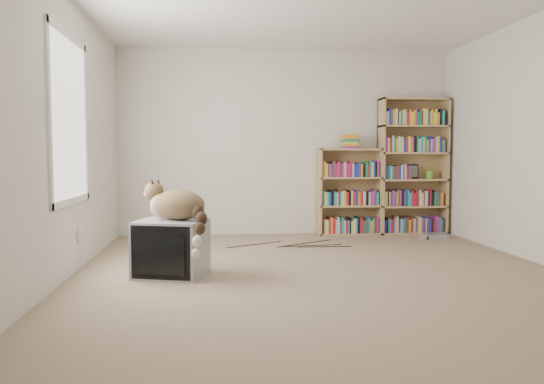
{
  "coord_description": "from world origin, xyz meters",
  "views": [
    {
      "loc": [
        -0.94,
        -4.69,
        1.08
      ],
      "look_at": [
        -0.35,
        1.0,
        0.68
      ],
      "focal_mm": 35.0,
      "sensor_mm": 36.0,
      "label": 1
    }
  ],
  "objects": [
    {
      "name": "floor",
      "position": [
        0.0,
        0.0,
        0.0
      ],
      "size": [
        4.5,
        5.0,
        0.01
      ],
      "primitive_type": "cube",
      "color": "tan",
      "rests_on": "ground"
    },
    {
      "name": "wall_back",
      "position": [
        0.0,
        2.5,
        1.25
      ],
      "size": [
        4.5,
        0.02,
        2.5
      ],
      "primitive_type": "cube",
      "color": "silver",
      "rests_on": "floor"
    },
    {
      "name": "wall_front",
      "position": [
        0.0,
        -2.5,
        1.25
      ],
      "size": [
        4.5,
        0.02,
        2.5
      ],
      "primitive_type": "cube",
      "color": "silver",
      "rests_on": "floor"
    },
    {
      "name": "wall_left",
      "position": [
        -2.25,
        0.0,
        1.25
      ],
      "size": [
        0.02,
        5.0,
        2.5
      ],
      "primitive_type": "cube",
      "color": "silver",
      "rests_on": "floor"
    },
    {
      "name": "window",
      "position": [
        -2.24,
        0.2,
        1.4
      ],
      "size": [
        0.02,
        1.22,
        1.52
      ],
      "primitive_type": "cube",
      "color": "white",
      "rests_on": "wall_left"
    },
    {
      "name": "crt_tv",
      "position": [
        -1.35,
        0.08,
        0.25
      ],
      "size": [
        0.7,
        0.66,
        0.5
      ],
      "rotation": [
        0.0,
        0.0,
        -0.28
      ],
      "color": "#959597",
      "rests_on": "floor"
    },
    {
      "name": "cat",
      "position": [
        -1.26,
        0.03,
        0.6
      ],
      "size": [
        0.67,
        0.75,
        0.6
      ],
      "rotation": [
        0.0,
        0.0,
        -0.43
      ],
      "color": "#3B2718",
      "rests_on": "crt_tv"
    },
    {
      "name": "bookcase_tall",
      "position": [
        1.74,
        2.36,
        0.88
      ],
      "size": [
        0.92,
        0.3,
        1.85
      ],
      "color": "#A67D53",
      "rests_on": "floor"
    },
    {
      "name": "bookcase_short",
      "position": [
        0.85,
        2.36,
        0.53
      ],
      "size": [
        0.85,
        0.3,
        1.17
      ],
      "color": "#A67D53",
      "rests_on": "floor"
    },
    {
      "name": "book_stack",
      "position": [
        0.83,
        2.3,
        1.26
      ],
      "size": [
        0.22,
        0.28,
        0.18
      ],
      "primitive_type": "cube",
      "color": "#B51830",
      "rests_on": "bookcase_short"
    },
    {
      "name": "green_mug",
      "position": [
        1.97,
        2.34,
        0.81
      ],
      "size": [
        0.1,
        0.1,
        0.11
      ],
      "primitive_type": "cylinder",
      "color": "#5FA42E",
      "rests_on": "bookcase_tall"
    },
    {
      "name": "framed_print",
      "position": [
        1.78,
        2.44,
        0.85
      ],
      "size": [
        0.15,
        0.05,
        0.2
      ],
      "primitive_type": "cube",
      "rotation": [
        -0.17,
        0.0,
        0.0
      ],
      "color": "black",
      "rests_on": "bookcase_tall"
    },
    {
      "name": "dvd_player",
      "position": [
        1.84,
        1.81,
        0.04
      ],
      "size": [
        0.36,
        0.29,
        0.07
      ],
      "primitive_type": "cube",
      "rotation": [
        0.0,
        0.0,
        0.21
      ],
      "color": "#ABABB0",
      "rests_on": "floor"
    },
    {
      "name": "wall_outlet",
      "position": [
        -2.24,
        0.42,
        0.32
      ],
      "size": [
        0.01,
        0.08,
        0.13
      ],
      "primitive_type": "cube",
      "color": "silver",
      "rests_on": "wall_left"
    },
    {
      "name": "floor_cables",
      "position": [
        -0.17,
        1.49,
        0.0
      ],
      "size": [
        1.2,
        0.7,
        0.01
      ],
      "primitive_type": null,
      "color": "black",
      "rests_on": "floor"
    }
  ]
}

